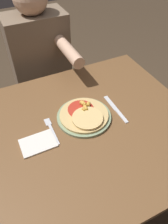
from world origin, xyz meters
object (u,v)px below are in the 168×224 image
at_px(plate, 84,117).
at_px(dining_table, 87,139).
at_px(fork, 51,129).
at_px(knife, 116,109).
at_px(pizza, 85,115).
at_px(person_diner, 41,61).

bearing_deg(plate, dining_table, -97.82).
bearing_deg(fork, plate, 1.19).
height_order(dining_table, plate, plate).
xyz_separation_m(plate, knife, (0.18, -0.02, -0.00)).
distance_m(dining_table, pizza, 0.14).
xyz_separation_m(plate, fork, (-0.18, -0.00, -0.00)).
bearing_deg(plate, knife, -6.85).
relative_size(dining_table, plate, 4.00).
xyz_separation_m(knife, person_diner, (-0.20, 0.67, -0.03)).
bearing_deg(knife, pizza, 174.59).
height_order(plate, knife, plate).
bearing_deg(person_diner, dining_table, -88.69).
height_order(pizza, knife, pizza).
bearing_deg(dining_table, person_diner, 91.31).
bearing_deg(dining_table, knife, 11.09).
bearing_deg(knife, dining_table, -168.91).
height_order(plate, fork, plate).
distance_m(pizza, knife, 0.18).
distance_m(dining_table, plate, 0.13).
height_order(dining_table, person_diner, person_diner).
distance_m(plate, person_diner, 0.65).
bearing_deg(person_diner, knife, -73.35).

